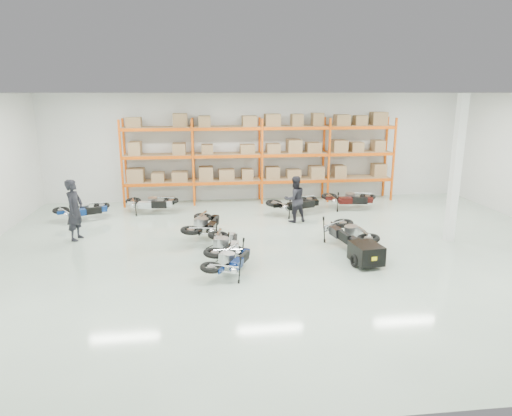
{
  "coord_description": "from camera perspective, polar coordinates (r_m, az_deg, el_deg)",
  "views": [
    {
      "loc": [
        -2.37,
        -12.35,
        4.53
      ],
      "look_at": [
        -0.83,
        1.02,
        1.1
      ],
      "focal_mm": 32.0,
      "sensor_mm": 36.0,
      "label": 1
    }
  ],
  "objects": [
    {
      "name": "room",
      "position": [
        12.78,
        4.22,
        3.98
      ],
      "size": [
        18.0,
        18.0,
        18.0
      ],
      "color": "#B3C7B6",
      "rests_on": "ground"
    },
    {
      "name": "pallet_rack",
      "position": [
        19.08,
        0.6,
        7.46
      ],
      "size": [
        11.28,
        0.98,
        3.62
      ],
      "color": "#DE510B",
      "rests_on": "ground"
    },
    {
      "name": "structural_column",
      "position": [
        15.08,
        23.7,
        4.4
      ],
      "size": [
        0.25,
        0.25,
        4.5
      ],
      "primitive_type": "cube",
      "color": "white",
      "rests_on": "ground"
    },
    {
      "name": "moto_blue_centre",
      "position": [
        11.64,
        -3.28,
        -6.0
      ],
      "size": [
        1.46,
        1.83,
        1.06
      ],
      "primitive_type": null,
      "rotation": [
        0.0,
        -0.09,
        2.68
      ],
      "color": "#07184A",
      "rests_on": "ground"
    },
    {
      "name": "moto_silver_left",
      "position": [
        12.66,
        -3.95,
        -4.05
      ],
      "size": [
        1.06,
        1.89,
        1.17
      ],
      "primitive_type": null,
      "rotation": [
        0.0,
        -0.09,
        3.05
      ],
      "color": "#AFB1B6",
      "rests_on": "ground"
    },
    {
      "name": "moto_black_far_left",
      "position": [
        14.57,
        -6.51,
        -1.58
      ],
      "size": [
        1.35,
        2.03,
        1.2
      ],
      "primitive_type": null,
      "rotation": [
        0.0,
        -0.09,
        2.89
      ],
      "color": "black",
      "rests_on": "ground"
    },
    {
      "name": "moto_touring_right",
      "position": [
        13.91,
        11.43,
        -2.45
      ],
      "size": [
        1.25,
        2.06,
        1.25
      ],
      "primitive_type": null,
      "rotation": [
        0.0,
        -0.09,
        0.16
      ],
      "color": "black",
      "rests_on": "ground"
    },
    {
      "name": "trailer",
      "position": [
        12.55,
        13.6,
        -5.54
      ],
      "size": [
        0.8,
        1.49,
        0.61
      ],
      "rotation": [
        0.0,
        0.0,
        0.14
      ],
      "color": "black",
      "rests_on": "ground"
    },
    {
      "name": "moto_back_a",
      "position": [
        17.57,
        -20.88,
        0.15
      ],
      "size": [
        1.9,
        1.43,
        1.1
      ],
      "primitive_type": null,
      "rotation": [
        0.0,
        -0.09,
        1.96
      ],
      "color": "navy",
      "rests_on": "ground"
    },
    {
      "name": "moto_back_b",
      "position": [
        17.89,
        -13.0,
        1.02
      ],
      "size": [
        1.82,
        1.02,
        1.13
      ],
      "primitive_type": null,
      "rotation": [
        0.0,
        -0.09,
        1.48
      ],
      "color": "#B3B8BD",
      "rests_on": "ground"
    },
    {
      "name": "moto_back_c",
      "position": [
        17.3,
        4.89,
        1.01
      ],
      "size": [
        2.06,
        1.47,
        1.21
      ],
      "primitive_type": null,
      "rotation": [
        0.0,
        -0.09,
        1.9
      ],
      "color": "black",
      "rests_on": "ground"
    },
    {
      "name": "moto_back_d",
      "position": [
        18.41,
        11.59,
        1.56
      ],
      "size": [
        1.97,
        1.19,
        1.2
      ],
      "primitive_type": null,
      "rotation": [
        0.0,
        -0.09,
        1.41
      ],
      "color": "#3A0D0B",
      "rests_on": "ground"
    },
    {
      "name": "person_left",
      "position": [
        15.3,
        -21.72,
        -0.22
      ],
      "size": [
        0.61,
        0.79,
        1.93
      ],
      "primitive_type": "imported",
      "rotation": [
        0.0,
        0.0,
        1.34
      ],
      "color": "black",
      "rests_on": "ground"
    },
    {
      "name": "person_back",
      "position": [
        16.29,
        4.86,
        1.12
      ],
      "size": [
        0.95,
        0.83,
        1.66
      ],
      "primitive_type": "imported",
      "rotation": [
        0.0,
        0.0,
        3.43
      ],
      "color": "#222129",
      "rests_on": "ground"
    }
  ]
}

